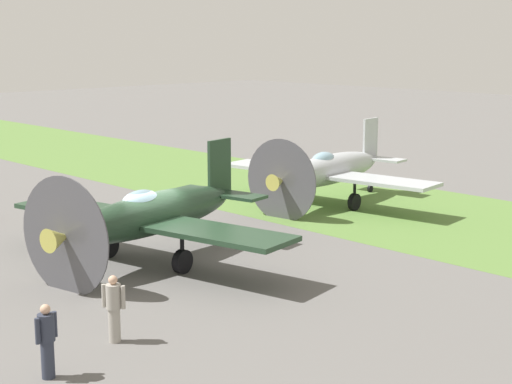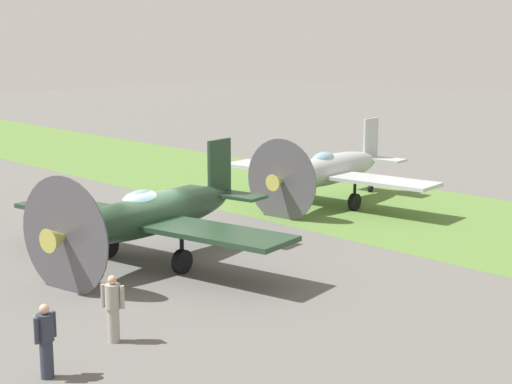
# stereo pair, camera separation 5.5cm
# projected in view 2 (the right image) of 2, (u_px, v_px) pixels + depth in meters

# --- Properties ---
(ground_plane) EXTENTS (160.00, 160.00, 0.00)m
(ground_plane) POSITION_uv_depth(u_px,v_px,m) (151.00, 262.00, 27.49)
(ground_plane) COLOR #605E5B
(grass_verge) EXTENTS (120.00, 11.00, 0.01)m
(grass_verge) POSITION_uv_depth(u_px,v_px,m) (381.00, 208.00, 36.02)
(grass_verge) COLOR #567A38
(grass_verge) RESTS_ON ground
(airplane_lead) EXTENTS (11.23, 8.96, 3.97)m
(airplane_lead) POSITION_uv_depth(u_px,v_px,m) (151.00, 214.00, 27.11)
(airplane_lead) COLOR #233D28
(airplane_lead) RESTS_ON ground
(airplane_wingman) EXTENTS (10.73, 8.53, 3.80)m
(airplane_wingman) POSITION_uv_depth(u_px,v_px,m) (329.00, 170.00, 36.51)
(airplane_wingman) COLOR #B2B7BC
(airplane_wingman) RESTS_ON ground
(ground_crew_chief) EXTENTS (0.55, 0.38, 1.73)m
(ground_crew_chief) POSITION_uv_depth(u_px,v_px,m) (113.00, 307.00, 20.14)
(ground_crew_chief) COLOR #9E998E
(ground_crew_chief) RESTS_ON ground
(ground_crew_mechanic) EXTENTS (0.38, 0.61, 1.73)m
(ground_crew_mechanic) POSITION_uv_depth(u_px,v_px,m) (46.00, 339.00, 18.00)
(ground_crew_mechanic) COLOR #2D3342
(ground_crew_mechanic) RESTS_ON ground
(runway_marker_cone) EXTENTS (0.36, 0.36, 0.44)m
(runway_marker_cone) POSITION_uv_depth(u_px,v_px,m) (201.00, 202.00, 36.26)
(runway_marker_cone) COLOR orange
(runway_marker_cone) RESTS_ON ground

